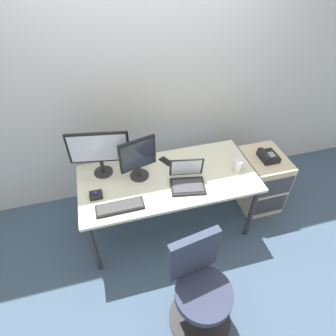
% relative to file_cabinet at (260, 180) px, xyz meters
% --- Properties ---
extents(ground_plane, '(8.00, 8.00, 0.00)m').
position_rel_file_cabinet_xyz_m(ground_plane, '(-1.10, -0.07, -0.33)').
color(ground_plane, '#3A4F66').
extents(back_wall, '(6.00, 0.10, 2.80)m').
position_rel_file_cabinet_xyz_m(back_wall, '(-1.10, 0.68, 1.07)').
color(back_wall, silver).
rests_on(back_wall, ground).
extents(desk, '(1.67, 0.79, 0.72)m').
position_rel_file_cabinet_xyz_m(desk, '(-1.10, -0.07, 0.32)').
color(desk, beige).
rests_on(desk, ground).
extents(file_cabinet, '(0.42, 0.53, 0.67)m').
position_rel_file_cabinet_xyz_m(file_cabinet, '(0.00, 0.00, 0.00)').
color(file_cabinet, beige).
rests_on(file_cabinet, ground).
extents(desk_phone, '(0.17, 0.20, 0.09)m').
position_rel_file_cabinet_xyz_m(desk_phone, '(-0.01, -0.02, 0.37)').
color(desk_phone, black).
rests_on(desk_phone, file_cabinet).
extents(office_chair, '(0.52, 0.52, 0.92)m').
position_rel_file_cabinet_xyz_m(office_chair, '(-1.10, -1.03, 0.08)').
color(office_chair, black).
rests_on(office_chair, ground).
extents(monitor_main, '(0.55, 0.18, 0.46)m').
position_rel_file_cabinet_xyz_m(monitor_main, '(-1.68, 0.16, 0.66)').
color(monitor_main, '#262628').
rests_on(monitor_main, desk).
extents(monitor_side, '(0.34, 0.18, 0.42)m').
position_rel_file_cabinet_xyz_m(monitor_side, '(-1.35, 0.02, 0.62)').
color(monitor_side, '#262628').
rests_on(monitor_side, desk).
extents(keyboard, '(0.41, 0.14, 0.03)m').
position_rel_file_cabinet_xyz_m(keyboard, '(-1.59, -0.32, 0.40)').
color(keyboard, black).
rests_on(keyboard, desk).
extents(laptop, '(0.35, 0.32, 0.24)m').
position_rel_file_cabinet_xyz_m(laptop, '(-0.95, -0.19, 0.44)').
color(laptop, black).
rests_on(laptop, desk).
extents(trackball_mouse, '(0.11, 0.09, 0.07)m').
position_rel_file_cabinet_xyz_m(trackball_mouse, '(-1.77, -0.14, 0.41)').
color(trackball_mouse, black).
rests_on(trackball_mouse, desk).
extents(coffee_mug, '(0.10, 0.09, 0.12)m').
position_rel_file_cabinet_xyz_m(coffee_mug, '(-0.42, -0.14, 0.44)').
color(coffee_mug, silver).
rests_on(coffee_mug, desk).
extents(cell_phone, '(0.13, 0.16, 0.01)m').
position_rel_file_cabinet_xyz_m(cell_phone, '(-1.06, 0.16, 0.39)').
color(cell_phone, black).
rests_on(cell_phone, desk).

